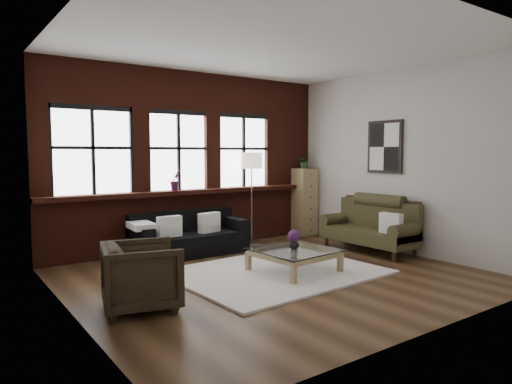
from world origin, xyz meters
TOP-DOWN VIEW (x-y plane):
  - floor at (0.00, 0.00)m, footprint 5.50×5.50m
  - ceiling at (0.00, 0.00)m, footprint 5.50×5.50m
  - wall_back at (0.00, 2.50)m, footprint 5.50×0.00m
  - wall_front at (0.00, -2.50)m, footprint 5.50×0.00m
  - wall_left at (-2.75, 0.00)m, footprint 0.00×5.00m
  - wall_right at (2.75, 0.00)m, footprint 0.00×5.00m
  - brick_backwall at (0.00, 2.44)m, footprint 5.50×0.12m
  - sill_ledge at (0.00, 2.35)m, footprint 5.50×0.30m
  - window_left at (-1.80, 2.45)m, footprint 1.38×0.10m
  - window_mid at (-0.30, 2.45)m, footprint 1.38×0.10m
  - window_right at (1.10, 2.45)m, footprint 1.38×0.10m
  - wall_poster at (2.72, 0.30)m, footprint 0.05×0.74m
  - shag_rug at (0.10, 0.11)m, footprint 2.96×2.38m
  - dark_sofa at (-0.37, 1.90)m, footprint 1.95×0.79m
  - pillow_a at (-0.79, 1.80)m, footprint 0.40×0.14m
  - pillow_b at (-0.04, 1.80)m, footprint 0.42×0.21m
  - vintage_settee at (2.30, 0.28)m, footprint 0.79×1.78m
  - pillow_settee at (2.22, -0.26)m, footprint 0.16×0.39m
  - armchair at (-2.06, -0.24)m, footprint 1.00×0.98m
  - coffee_table at (0.33, -0.03)m, footprint 1.15×1.15m
  - vase at (0.33, -0.03)m, footprint 0.19×0.19m
  - flowers at (0.33, -0.03)m, footprint 0.19×0.19m
  - drawer_chest at (2.50, 2.22)m, footprint 0.43×0.43m
  - potted_plant_top at (2.50, 2.22)m, footprint 0.32×0.30m
  - floor_lamp at (1.05, 2.07)m, footprint 0.40×0.40m
  - sill_plant at (-0.42, 2.32)m, footprint 0.23×0.21m

SIDE VIEW (x-z plane):
  - floor at x=0.00m, z-range 0.00..0.00m
  - shag_rug at x=0.10m, z-range 0.00..0.03m
  - coffee_table at x=0.33m, z-range -0.01..0.35m
  - dark_sofa at x=-0.37m, z-range 0.00..0.71m
  - armchair at x=-2.06m, z-range 0.00..0.76m
  - vase at x=0.33m, z-range 0.35..0.50m
  - vintage_settee at x=2.30m, z-range 0.00..0.95m
  - flowers at x=0.33m, z-range 0.45..0.63m
  - pillow_a at x=-0.79m, z-range 0.37..0.71m
  - pillow_b at x=-0.04m, z-range 0.37..0.71m
  - pillow_settee at x=2.22m, z-range 0.41..0.75m
  - drawer_chest at x=2.50m, z-range 0.00..1.41m
  - floor_lamp at x=1.05m, z-range 0.00..1.90m
  - sill_ledge at x=0.00m, z-range 1.00..1.08m
  - sill_plant at x=-0.42m, z-range 1.08..1.45m
  - potted_plant_top at x=2.50m, z-range 1.41..1.72m
  - wall_back at x=0.00m, z-range -1.15..4.35m
  - wall_front at x=0.00m, z-range -1.15..4.35m
  - wall_left at x=-2.75m, z-range -0.90..4.10m
  - wall_right at x=2.75m, z-range -0.90..4.10m
  - brick_backwall at x=0.00m, z-range 0.00..3.20m
  - window_left at x=-1.80m, z-range 1.00..2.50m
  - window_mid at x=-0.30m, z-range 1.00..2.50m
  - window_right at x=1.10m, z-range 1.00..2.50m
  - wall_poster at x=2.72m, z-range 1.38..2.32m
  - ceiling at x=0.00m, z-range 3.20..3.20m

